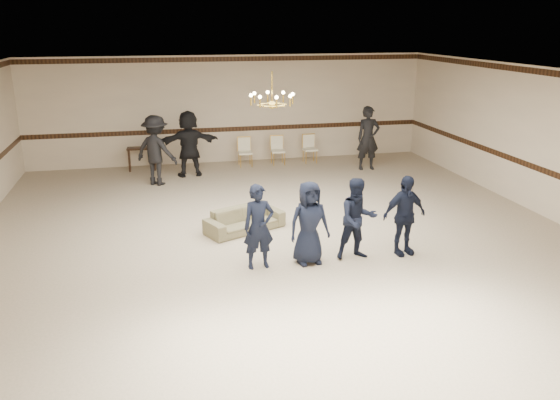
{
  "coord_description": "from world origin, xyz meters",
  "views": [
    {
      "loc": [
        -2.32,
        -9.9,
        4.1
      ],
      "look_at": [
        -0.18,
        -0.5,
        1.05
      ],
      "focal_mm": 36.06,
      "sensor_mm": 36.0,
      "label": 1
    }
  ],
  "objects_px": {
    "settee": "(245,220)",
    "console_table": "(142,159)",
    "boy_b": "(309,223)",
    "boy_c": "(358,219)",
    "adult_mid": "(189,143)",
    "adult_left": "(156,150)",
    "boy_d": "(404,215)",
    "banquet_chair_left": "(245,152)",
    "banquet_chair_mid": "(278,151)",
    "boy_a": "(259,227)",
    "chandelier": "(272,88)",
    "banquet_chair_right": "(310,149)",
    "adult_right": "(368,138)"
  },
  "relations": [
    {
      "from": "adult_mid",
      "to": "console_table",
      "type": "relative_size",
      "value": 2.3
    },
    {
      "from": "chandelier",
      "to": "banquet_chair_right",
      "type": "xyz_separation_m",
      "value": [
        2.3,
        5.27,
        -2.45
      ]
    },
    {
      "from": "boy_c",
      "to": "banquet_chair_right",
      "type": "distance_m",
      "value": 7.34
    },
    {
      "from": "boy_c",
      "to": "console_table",
      "type": "relative_size",
      "value": 1.88
    },
    {
      "from": "boy_a",
      "to": "adult_right",
      "type": "bearing_deg",
      "value": 49.74
    },
    {
      "from": "boy_c",
      "to": "settee",
      "type": "xyz_separation_m",
      "value": [
        -1.75,
        1.84,
        -0.51
      ]
    },
    {
      "from": "settee",
      "to": "boy_c",
      "type": "bearing_deg",
      "value": -70.67
    },
    {
      "from": "adult_mid",
      "to": "banquet_chair_mid",
      "type": "xyz_separation_m",
      "value": [
        2.69,
        0.75,
        -0.5
      ]
    },
    {
      "from": "boy_a",
      "to": "banquet_chair_mid",
      "type": "bearing_deg",
      "value": 70.24
    },
    {
      "from": "boy_d",
      "to": "adult_left",
      "type": "bearing_deg",
      "value": 117.33
    },
    {
      "from": "boy_d",
      "to": "console_table",
      "type": "xyz_separation_m",
      "value": [
        -4.74,
        7.44,
        -0.41
      ]
    },
    {
      "from": "adult_left",
      "to": "boy_a",
      "type": "bearing_deg",
      "value": 140.85
    },
    {
      "from": "boy_c",
      "to": "banquet_chair_left",
      "type": "distance_m",
      "value": 7.3
    },
    {
      "from": "boy_a",
      "to": "adult_left",
      "type": "xyz_separation_m",
      "value": [
        -1.63,
        5.79,
        0.17
      ]
    },
    {
      "from": "settee",
      "to": "console_table",
      "type": "distance_m",
      "value": 5.98
    },
    {
      "from": "banquet_chair_right",
      "to": "console_table",
      "type": "distance_m",
      "value": 5.0
    },
    {
      "from": "boy_a",
      "to": "banquet_chair_right",
      "type": "distance_m",
      "value": 7.83
    },
    {
      "from": "boy_b",
      "to": "console_table",
      "type": "bearing_deg",
      "value": 104.93
    },
    {
      "from": "boy_b",
      "to": "settee",
      "type": "relative_size",
      "value": 0.91
    },
    {
      "from": "banquet_chair_mid",
      "to": "boy_d",
      "type": "bearing_deg",
      "value": -79.87
    },
    {
      "from": "boy_b",
      "to": "adult_mid",
      "type": "bearing_deg",
      "value": 97.47
    },
    {
      "from": "boy_d",
      "to": "banquet_chair_left",
      "type": "relative_size",
      "value": 1.78
    },
    {
      "from": "adult_mid",
      "to": "boy_b",
      "type": "bearing_deg",
      "value": 99.82
    },
    {
      "from": "boy_c",
      "to": "adult_left",
      "type": "relative_size",
      "value": 0.82
    },
    {
      "from": "boy_b",
      "to": "boy_c",
      "type": "bearing_deg",
      "value": -6.59
    },
    {
      "from": "boy_d",
      "to": "boy_a",
      "type": "bearing_deg",
      "value": 170.58
    },
    {
      "from": "settee",
      "to": "adult_mid",
      "type": "bearing_deg",
      "value": 75.26
    },
    {
      "from": "chandelier",
      "to": "adult_left",
      "type": "height_order",
      "value": "chandelier"
    },
    {
      "from": "settee",
      "to": "banquet_chair_left",
      "type": "relative_size",
      "value": 1.95
    },
    {
      "from": "adult_left",
      "to": "banquet_chair_right",
      "type": "height_order",
      "value": "adult_left"
    },
    {
      "from": "adult_right",
      "to": "chandelier",
      "type": "bearing_deg",
      "value": -130.83
    },
    {
      "from": "adult_right",
      "to": "banquet_chair_right",
      "type": "height_order",
      "value": "adult_right"
    },
    {
      "from": "adult_mid",
      "to": "banquet_chair_right",
      "type": "distance_m",
      "value": 3.8
    },
    {
      "from": "boy_b",
      "to": "adult_mid",
      "type": "relative_size",
      "value": 0.82
    },
    {
      "from": "boy_c",
      "to": "boy_d",
      "type": "bearing_deg",
      "value": -0.91
    },
    {
      "from": "boy_b",
      "to": "banquet_chair_right",
      "type": "distance_m",
      "value": 7.54
    },
    {
      "from": "banquet_chair_mid",
      "to": "banquet_chair_right",
      "type": "bearing_deg",
      "value": 4.33
    },
    {
      "from": "boy_b",
      "to": "boy_c",
      "type": "height_order",
      "value": "same"
    },
    {
      "from": "chandelier",
      "to": "adult_right",
      "type": "bearing_deg",
      "value": 48.01
    },
    {
      "from": "settee",
      "to": "console_table",
      "type": "bearing_deg",
      "value": 86.21
    },
    {
      "from": "boy_c",
      "to": "banquet_chair_left",
      "type": "xyz_separation_m",
      "value": [
        -0.84,
        7.24,
        -0.33
      ]
    },
    {
      "from": "settee",
      "to": "banquet_chair_right",
      "type": "height_order",
      "value": "banquet_chair_right"
    },
    {
      "from": "boy_d",
      "to": "console_table",
      "type": "bearing_deg",
      "value": 113.05
    },
    {
      "from": "boy_b",
      "to": "boy_d",
      "type": "distance_m",
      "value": 1.8
    },
    {
      "from": "boy_a",
      "to": "settee",
      "type": "xyz_separation_m",
      "value": [
        0.05,
        1.84,
        -0.51
      ]
    },
    {
      "from": "console_table",
      "to": "boy_c",
      "type": "bearing_deg",
      "value": -59.31
    },
    {
      "from": "settee",
      "to": "banquet_chair_mid",
      "type": "bearing_deg",
      "value": 46.27
    },
    {
      "from": "banquet_chair_left",
      "to": "boy_c",
      "type": "bearing_deg",
      "value": -79.49
    },
    {
      "from": "adult_left",
      "to": "boy_c",
      "type": "bearing_deg",
      "value": 155.77
    },
    {
      "from": "boy_d",
      "to": "boy_b",
      "type": "bearing_deg",
      "value": 170.58
    }
  ]
}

